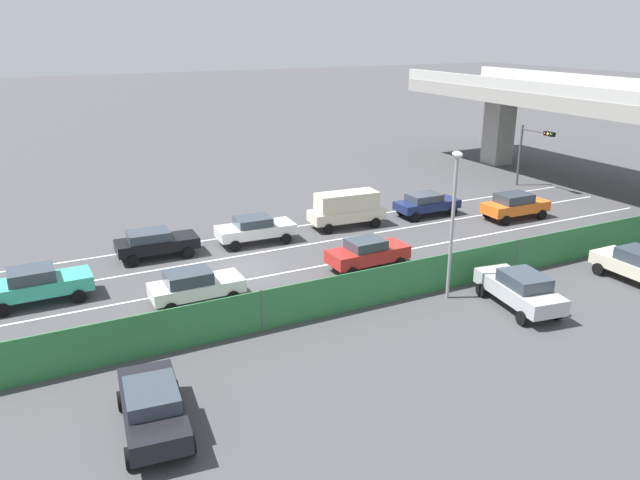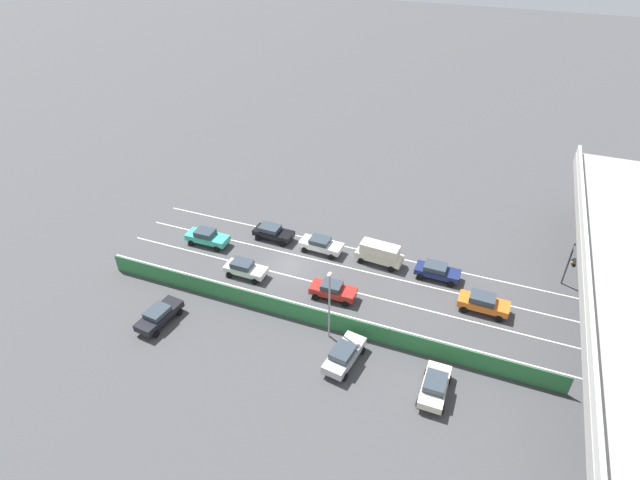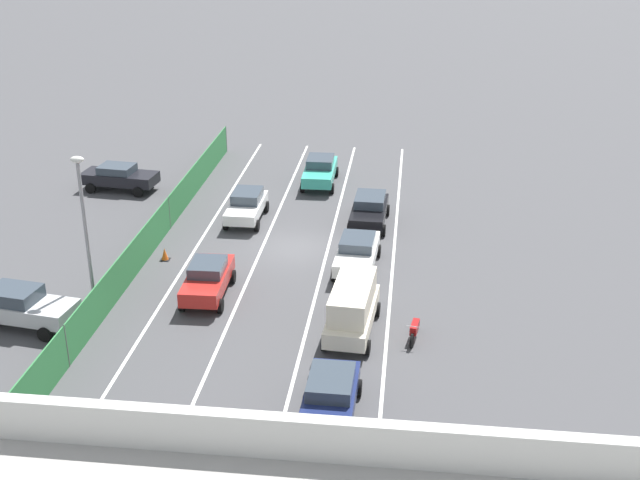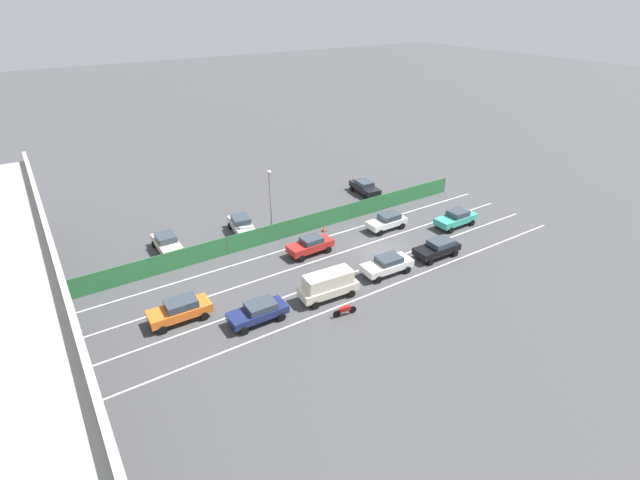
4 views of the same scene
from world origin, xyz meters
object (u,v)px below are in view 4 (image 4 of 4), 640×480
Objects in this scene: parked_sedan_dark at (365,187)px; car_sedan_white at (387,221)px; parked_wagon_silver at (242,225)px; car_taxi_teal at (456,218)px; car_taxi_orange at (180,309)px; car_sedan_navy at (259,311)px; motorcycle at (345,310)px; street_lamp at (270,198)px; traffic_cone at (324,229)px; car_van_cream at (328,284)px; parked_sedan_cream at (167,242)px; car_sedan_black at (438,248)px; car_sedan_red at (310,245)px; car_hatchback_white at (387,264)px; traffic_light at (86,364)px.

car_sedan_white is at bearing 156.07° from parked_sedan_dark.
parked_wagon_silver is at bearing 60.95° from car_sedan_white.
car_taxi_teal is at bearing -168.03° from parked_sedan_dark.
car_sedan_navy is at bearing -124.03° from car_taxi_orange.
street_lamp is at bearing -5.62° from motorcycle.
motorcycle is at bearing 152.92° from traffic_cone.
parked_sedan_dark is at bearing -75.08° from street_lamp.
car_van_cream reaches higher than parked_sedan_cream.
car_van_cream is 1.10× the size of car_sedan_black.
car_sedan_navy is (0.30, 6.01, -0.39)m from car_van_cream.
car_sedan_red is 4.80m from traffic_cone.
street_lamp is (-2.36, -2.20, 3.31)m from parked_wagon_silver.
car_sedan_navy is at bearing 97.50° from car_taxi_teal.
car_van_cream is 1.04× the size of parked_sedan_dark.
car_sedan_navy is at bearing 87.15° from car_van_cream.
traffic_cone is at bearing 31.02° from car_sedan_black.
car_sedan_black is at bearing 119.27° from car_taxi_teal.
car_hatchback_white is (-3.24, 12.04, -0.04)m from car_taxi_teal.
parked_sedan_cream is at bearing 54.91° from car_sedan_black.
car_taxi_orange is 12.26m from motorcycle.
car_sedan_black is 0.92× the size of parked_wagon_silver.
car_van_cream is 1.01× the size of traffic_light.
car_van_cream is at bearing 148.22° from traffic_cone.
traffic_light reaches higher than parked_sedan_cream.
parked_sedan_cream is (-1.11, 24.31, 0.04)m from parked_sedan_dark.
car_van_cream is 6.03m from car_sedan_navy.
car_sedan_black is 2.31× the size of motorcycle.
car_taxi_orange is at bearing 71.83° from car_van_cream.
car_hatchback_white is 13.04m from street_lamp.
car_sedan_red is 13.82m from car_taxi_orange.
parked_sedan_cream is (14.27, 14.85, 0.05)m from car_hatchback_white.
car_hatchback_white reaches higher than car_sedan_navy.
car_sedan_red is 9.33m from car_sedan_white.
car_van_cream is at bearing 174.41° from street_lamp.
car_sedan_navy is at bearing 63.02° from motorcycle.
car_sedan_red is at bearing -163.64° from street_lamp.
traffic_cone is at bearing 62.10° from car_taxi_teal.
car_hatchback_white is 17.49m from car_taxi_orange.
car_hatchback_white is 7.23m from motorcycle.
parked_sedan_cream is (7.70, 11.10, 0.03)m from car_sedan_red.
car_van_cream reaches higher than traffic_cone.
car_sedan_red is (6.84, -2.59, -0.36)m from car_van_cream.
car_sedan_red reaches higher than car_sedan_black.
car_taxi_teal is 0.96× the size of car_van_cream.
car_hatchback_white is 6.36m from car_van_cream.
car_taxi_orange reaches higher than motorcycle.
parked_sedan_cream reaches higher than car_sedan_red.
car_sedan_red is at bearing 90.38° from car_sedan_white.
car_taxi_teal is 1.07× the size of parked_sedan_cream.
traffic_cone is at bearing 120.55° from parked_sedan_dark.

